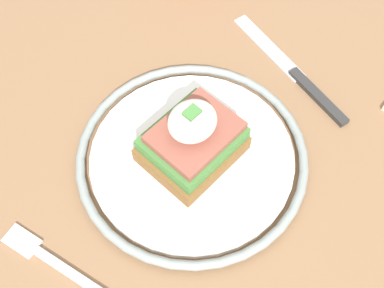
{
  "coord_description": "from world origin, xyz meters",
  "views": [
    {
      "loc": [
        -0.22,
        -0.13,
        1.22
      ],
      "look_at": [
        -0.04,
        0.05,
        0.79
      ],
      "focal_mm": 45.0,
      "sensor_mm": 36.0,
      "label": 1
    }
  ],
  "objects_px": {
    "plate": "(192,157)",
    "knife": "(299,77)",
    "fork": "(62,268)",
    "sandwich": "(193,139)"
  },
  "relations": [
    {
      "from": "fork",
      "to": "knife",
      "type": "height_order",
      "value": "knife"
    },
    {
      "from": "knife",
      "to": "fork",
      "type": "bearing_deg",
      "value": 175.95
    },
    {
      "from": "plate",
      "to": "fork",
      "type": "distance_m",
      "value": 0.17
    },
    {
      "from": "plate",
      "to": "fork",
      "type": "height_order",
      "value": "plate"
    },
    {
      "from": "sandwich",
      "to": "knife",
      "type": "bearing_deg",
      "value": -5.32
    },
    {
      "from": "plate",
      "to": "sandwich",
      "type": "height_order",
      "value": "sandwich"
    },
    {
      "from": "fork",
      "to": "knife",
      "type": "relative_size",
      "value": 0.76
    },
    {
      "from": "sandwich",
      "to": "plate",
      "type": "bearing_deg",
      "value": -170.13
    },
    {
      "from": "plate",
      "to": "knife",
      "type": "bearing_deg",
      "value": -5.22
    },
    {
      "from": "plate",
      "to": "knife",
      "type": "relative_size",
      "value": 1.22
    }
  ]
}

